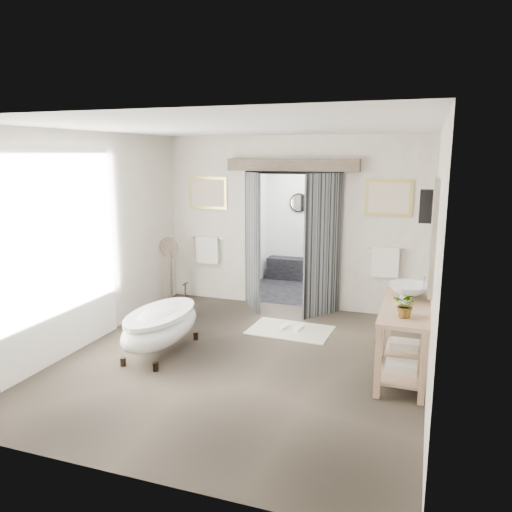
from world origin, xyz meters
name	(u,v)px	position (x,y,z in m)	size (l,w,h in m)	color
ground_plane	(241,360)	(0.00, 0.00, 0.00)	(5.00, 5.00, 0.00)	brown
room_shell	(233,217)	(-0.04, -0.12, 1.86)	(4.52, 5.02, 2.91)	silver
shower_room	(312,241)	(0.00, 3.99, 0.91)	(2.22, 2.01, 2.51)	black
back_wall_dressing	(290,218)	(0.00, 2.32, 1.56)	(3.82, 0.74, 2.52)	black
clawfoot_tub	(161,325)	(-1.09, -0.08, 0.38)	(0.70, 1.57, 0.77)	black
vanity	(402,333)	(1.95, 0.29, 0.51)	(0.57, 1.60, 0.85)	tan
pedestal_mirror	(170,276)	(-2.01, 1.83, 0.52)	(0.36, 0.23, 1.21)	#726051
rug	(290,330)	(0.31, 1.27, 0.01)	(1.20, 0.80, 0.01)	beige
slippers	(291,328)	(0.32, 1.29, 0.04)	(0.36, 0.25, 0.05)	white
basin	(409,291)	(1.99, 0.62, 0.94)	(0.52, 0.52, 0.18)	white
plant	(406,305)	(1.99, -0.17, 0.99)	(0.26, 0.23, 0.29)	gray
soap_bottle_a	(403,298)	(1.93, 0.29, 0.93)	(0.08, 0.08, 0.17)	gray
soap_bottle_b	(409,287)	(1.98, 0.87, 0.93)	(0.12, 0.12, 0.15)	gray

